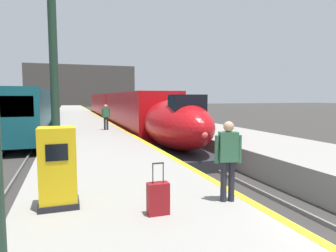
% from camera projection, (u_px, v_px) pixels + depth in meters
% --- Properties ---
extents(platform_left, '(4.80, 110.00, 1.05)m').
position_uv_depth(platform_left, '(82.00, 127.00, 27.09)').
color(platform_left, gray).
rests_on(platform_left, ground).
extents(platform_right, '(4.80, 110.00, 1.05)m').
position_uv_depth(platform_right, '(166.00, 124.00, 29.71)').
color(platform_right, gray).
rests_on(platform_right, ground).
extents(platform_left_safety_stripe, '(0.20, 107.80, 0.01)m').
position_uv_depth(platform_left_safety_stripe, '(107.00, 120.00, 27.77)').
color(platform_left_safety_stripe, yellow).
rests_on(platform_left_safety_stripe, platform_left).
extents(rail_main_left, '(0.08, 110.00, 0.12)m').
position_uv_depth(rail_main_left, '(114.00, 128.00, 30.79)').
color(rail_main_left, slate).
rests_on(rail_main_left, ground).
extents(rail_main_right, '(0.08, 110.00, 0.12)m').
position_uv_depth(rail_main_right, '(128.00, 127.00, 31.27)').
color(rail_main_right, slate).
rests_on(rail_main_right, ground).
extents(rail_secondary_left, '(0.08, 110.00, 0.12)m').
position_uv_depth(rail_secondary_left, '(28.00, 131.00, 28.17)').
color(rail_secondary_left, slate).
rests_on(rail_secondary_left, ground).
extents(rail_secondary_right, '(0.08, 110.00, 0.12)m').
position_uv_depth(rail_secondary_right, '(45.00, 130.00, 28.65)').
color(rail_secondary_right, slate).
rests_on(rail_secondary_right, ground).
extents(highspeed_train_main, '(2.92, 38.28, 3.60)m').
position_uv_depth(highspeed_train_main, '(123.00, 110.00, 29.68)').
color(highspeed_train_main, '#B20F14').
rests_on(highspeed_train_main, ground).
extents(regional_train_adjacent, '(2.85, 36.60, 3.80)m').
position_uv_depth(regional_train_adjacent, '(39.00, 107.00, 32.42)').
color(regional_train_adjacent, '#145660').
rests_on(regional_train_adjacent, ground).
extents(station_column_mid, '(4.00, 0.68, 8.89)m').
position_uv_depth(station_column_mid, '(53.00, 36.00, 15.63)').
color(station_column_mid, '#1E3828').
rests_on(station_column_mid, platform_left).
extents(passenger_near_edge, '(0.56, 0.30, 1.69)m').
position_uv_depth(passenger_near_edge, '(228.00, 155.00, 6.17)').
color(passenger_near_edge, '#23232D').
rests_on(passenger_near_edge, platform_left).
extents(passenger_mid_platform, '(0.57, 0.23, 1.69)m').
position_uv_depth(passenger_mid_platform, '(106.00, 115.00, 19.81)').
color(passenger_mid_platform, '#23232D').
rests_on(passenger_mid_platform, platform_left).
extents(rolling_suitcase, '(0.40, 0.22, 0.98)m').
position_uv_depth(rolling_suitcase, '(158.00, 198.00, 5.54)').
color(rolling_suitcase, maroon).
rests_on(rolling_suitcase, platform_left).
extents(ticket_machine_yellow, '(0.76, 0.62, 1.60)m').
position_uv_depth(ticket_machine_yellow, '(58.00, 170.00, 5.87)').
color(ticket_machine_yellow, yellow).
rests_on(ticket_machine_yellow, platform_left).
extents(terminus_back_wall, '(36.00, 2.00, 14.00)m').
position_uv_depth(terminus_back_wall, '(82.00, 86.00, 100.47)').
color(terminus_back_wall, '#4C4742').
rests_on(terminus_back_wall, ground).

